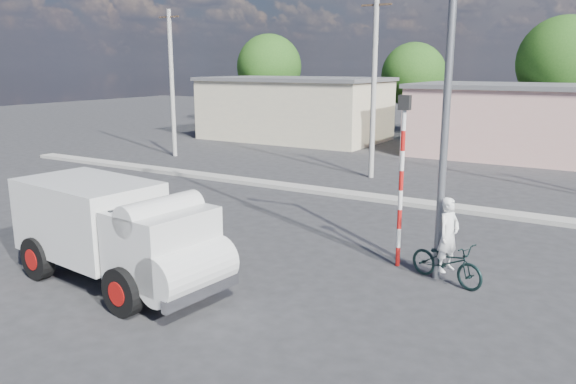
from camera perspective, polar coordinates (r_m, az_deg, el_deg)
The scene contains 9 objects.
ground_plane at distance 14.99m, azimuth -2.64°, elevation -6.99°, with size 120.00×120.00×0.00m, color #29292C.
median at distance 21.79m, azimuth 9.14°, elevation -0.61°, with size 40.00×0.80×0.16m, color #99968E.
truck at distance 13.60m, azimuth -16.92°, elevation -3.82°, with size 5.93×2.79×2.37m.
bicycle at distance 13.91m, azimuth 15.81°, elevation -6.84°, with size 0.68×1.95×1.03m, color black.
cyclist at distance 13.79m, azimuth 15.90°, elevation -5.38°, with size 0.65×0.42×1.77m, color white.
traffic_pole at distance 14.22m, azimuth 11.49°, elevation 2.51°, with size 0.28×0.18×4.36m.
streetlight at distance 13.43m, azimuth 15.34°, elevation 11.89°, with size 2.34×0.22×9.00m.
building_row at distance 34.49m, azimuth 19.91°, elevation 7.16°, with size 37.80×7.30×4.44m.
utility_poles at distance 24.16m, azimuth 20.43°, elevation 9.63°, with size 35.40×0.24×8.00m.
Camera 1 is at (7.89, -11.69, 5.07)m, focal length 35.00 mm.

